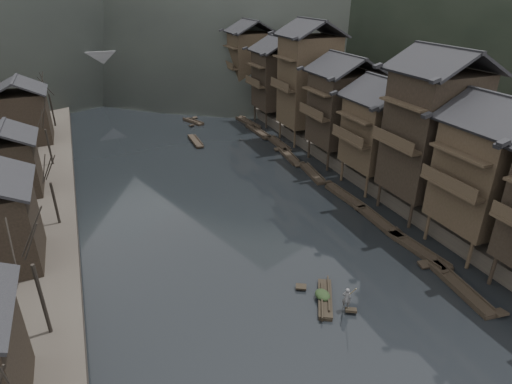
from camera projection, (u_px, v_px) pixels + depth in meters
water at (292, 285)px, 32.92m from camera, size 300.00×300.00×0.00m
right_bank at (366, 106)px, 77.75m from camera, size 40.00×200.00×1.80m
stilt_houses at (349, 93)px, 51.43m from camera, size 9.00×67.60×17.04m
left_houses at (3, 164)px, 40.16m from camera, size 8.10×53.20×8.73m
bare_trees at (42, 160)px, 39.63m from camera, size 3.70×60.18×7.39m
moored_sampans at (314, 173)px, 51.95m from camera, size 2.69×53.67×0.47m
midriver_boats at (167, 111)px, 77.14m from camera, size 10.52×44.04×0.45m
stone_bridge at (140, 67)px, 90.55m from camera, size 40.00×6.00×9.00m
hero_sampan at (325, 298)px, 31.28m from camera, size 3.02×4.50×0.43m
cargo_heap at (323, 291)px, 31.16m from camera, size 1.04×1.36×0.62m
boatman at (347, 296)px, 29.88m from camera, size 0.75×0.70×1.72m
bamboo_pole at (353, 266)px, 28.89m from camera, size 0.91×2.45×3.14m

